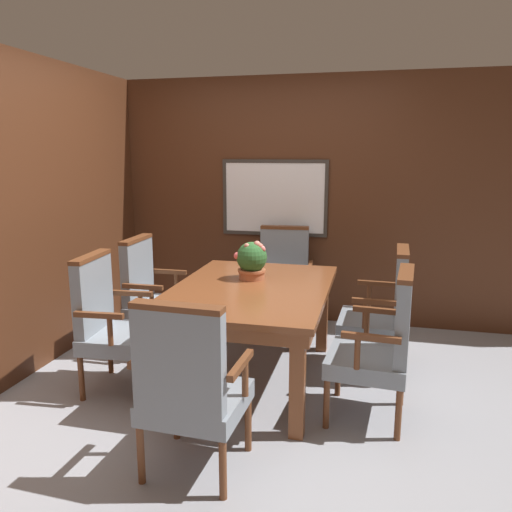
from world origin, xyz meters
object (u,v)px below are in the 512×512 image
at_px(chair_head_near, 189,386).
at_px(chair_left_near, 111,320).
at_px(chair_right_near, 381,343).
at_px(chair_head_far, 283,276).
at_px(chair_left_far, 152,293).
at_px(dining_table, 251,299).
at_px(chair_right_far, 383,309).
at_px(potted_plant, 252,260).

bearing_deg(chair_head_near, chair_left_near, -39.75).
xyz_separation_m(chair_right_near, chair_head_far, (-0.93, 1.57, 0.00)).
bearing_deg(chair_head_far, chair_left_far, -144.41).
height_order(dining_table, chair_head_near, chair_head_near).
xyz_separation_m(dining_table, chair_right_far, (0.96, 0.38, -0.12)).
bearing_deg(chair_head_far, chair_right_near, -64.05).
bearing_deg(dining_table, chair_left_far, 159.60).
height_order(chair_right_near, chair_left_far, same).
distance_m(chair_head_near, chair_right_far, 1.87).
height_order(chair_head_near, chair_right_far, same).
height_order(chair_left_near, chair_right_far, same).
bearing_deg(chair_right_near, chair_right_far, -176.41).
distance_m(chair_head_far, chair_right_far, 1.26).
bearing_deg(dining_table, chair_head_far, 89.15).
xyz_separation_m(dining_table, potted_plant, (-0.05, 0.22, 0.24)).
bearing_deg(chair_right_far, potted_plant, -78.93).
bearing_deg(chair_left_near, potted_plant, -61.69).
bearing_deg(chair_left_far, dining_table, -111.23).
relative_size(chair_left_far, potted_plant, 3.27).
bearing_deg(dining_table, potted_plant, 102.98).
bearing_deg(chair_right_near, dining_table, -106.07).
xyz_separation_m(dining_table, chair_left_near, (-0.96, -0.36, -0.12)).
height_order(chair_right_near, potted_plant, potted_plant).
distance_m(dining_table, potted_plant, 0.33).
bearing_deg(chair_head_far, chair_left_near, -126.52).
bearing_deg(dining_table, chair_right_near, -20.80).
bearing_deg(chair_left_far, chair_right_near, -111.43).
xyz_separation_m(chair_left_far, chair_right_far, (1.94, 0.01, 0.00)).
xyz_separation_m(chair_left_far, chair_head_far, (1.00, 0.84, 0.00)).
relative_size(dining_table, chair_left_near, 1.61).
bearing_deg(chair_head_far, dining_table, -95.53).
bearing_deg(chair_left_near, chair_head_near, -136.60).
distance_m(dining_table, chair_left_far, 1.05).
height_order(chair_right_near, chair_head_near, same).
bearing_deg(chair_right_near, chair_left_far, -105.86).
distance_m(dining_table, chair_right_far, 1.04).
height_order(dining_table, chair_left_near, chair_left_near).
relative_size(dining_table, potted_plant, 5.28).
bearing_deg(chair_head_near, potted_plant, -86.84).
bearing_deg(potted_plant, chair_right_near, -30.18).
bearing_deg(chair_head_near, chair_head_far, -88.79).
height_order(chair_right_near, chair_head_far, same).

